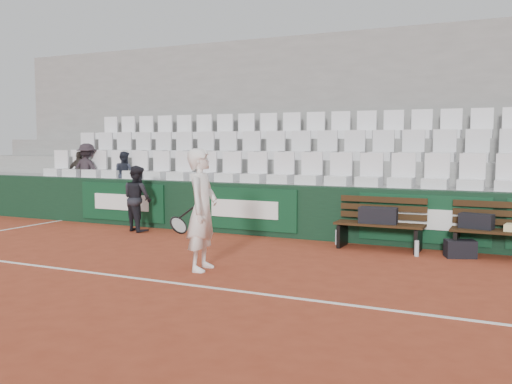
# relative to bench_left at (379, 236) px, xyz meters

# --- Properties ---
(ground) EXTENTS (80.00, 80.00, 0.00)m
(ground) POSITION_rel_bench_left_xyz_m (-2.54, -3.48, -0.23)
(ground) COLOR #9A3B22
(ground) RESTS_ON ground
(court_baseline) EXTENTS (18.00, 0.06, 0.01)m
(court_baseline) POSITION_rel_bench_left_xyz_m (-2.54, -3.48, -0.22)
(court_baseline) COLOR white
(court_baseline) RESTS_ON ground
(back_barrier) EXTENTS (18.00, 0.34, 1.00)m
(back_barrier) POSITION_rel_bench_left_xyz_m (-2.47, 0.51, 0.28)
(back_barrier) COLOR #10311D
(back_barrier) RESTS_ON ground
(grandstand_tier_front) EXTENTS (18.00, 0.95, 1.00)m
(grandstand_tier_front) POSITION_rel_bench_left_xyz_m (-2.54, 1.14, 0.28)
(grandstand_tier_front) COLOR #9A9A97
(grandstand_tier_front) RESTS_ON ground
(grandstand_tier_mid) EXTENTS (18.00, 0.95, 1.45)m
(grandstand_tier_mid) POSITION_rel_bench_left_xyz_m (-2.54, 2.09, 0.50)
(grandstand_tier_mid) COLOR gray
(grandstand_tier_mid) RESTS_ON ground
(grandstand_tier_back) EXTENTS (18.00, 0.95, 1.90)m
(grandstand_tier_back) POSITION_rel_bench_left_xyz_m (-2.54, 3.04, 0.72)
(grandstand_tier_back) COLOR gray
(grandstand_tier_back) RESTS_ON ground
(grandstand_rear_wall) EXTENTS (18.00, 0.30, 4.40)m
(grandstand_rear_wall) POSITION_rel_bench_left_xyz_m (-2.54, 3.67, 1.98)
(grandstand_rear_wall) COLOR gray
(grandstand_rear_wall) RESTS_ON ground
(seat_row_front) EXTENTS (11.90, 0.44, 0.63)m
(seat_row_front) POSITION_rel_bench_left_xyz_m (-2.54, 0.97, 1.09)
(seat_row_front) COLOR white
(seat_row_front) RESTS_ON grandstand_tier_front
(seat_row_mid) EXTENTS (11.90, 0.44, 0.63)m
(seat_row_mid) POSITION_rel_bench_left_xyz_m (-2.54, 1.92, 1.54)
(seat_row_mid) COLOR silver
(seat_row_mid) RESTS_ON grandstand_tier_mid
(seat_row_back) EXTENTS (11.90, 0.44, 0.63)m
(seat_row_back) POSITION_rel_bench_left_xyz_m (-2.54, 2.87, 1.99)
(seat_row_back) COLOR white
(seat_row_back) RESTS_ON grandstand_tier_back
(bench_left) EXTENTS (1.50, 0.56, 0.45)m
(bench_left) POSITION_rel_bench_left_xyz_m (0.00, 0.00, 0.00)
(bench_left) COLOR #362110
(bench_left) RESTS_ON ground
(bench_right) EXTENTS (1.50, 0.56, 0.45)m
(bench_right) POSITION_rel_bench_left_xyz_m (1.90, 0.02, 0.00)
(bench_right) COLOR #311E0E
(bench_right) RESTS_ON ground
(sports_bag_left) EXTENTS (0.65, 0.32, 0.27)m
(sports_bag_left) POSITION_rel_bench_left_xyz_m (-0.02, -0.02, 0.36)
(sports_bag_left) COLOR black
(sports_bag_left) RESTS_ON bench_left
(sports_bag_right) EXTENTS (0.55, 0.34, 0.24)m
(sports_bag_right) POSITION_rel_bench_left_xyz_m (1.54, 0.07, 0.34)
(sports_bag_right) COLOR black
(sports_bag_right) RESTS_ON bench_right
(sports_bag_ground) EXTENTS (0.53, 0.43, 0.28)m
(sports_bag_ground) POSITION_rel_bench_left_xyz_m (1.32, -0.14, -0.09)
(sports_bag_ground) COLOR black
(sports_bag_ground) RESTS_ON ground
(water_bottle_near) EXTENTS (0.07, 0.07, 0.27)m
(water_bottle_near) POSITION_rel_bench_left_xyz_m (-0.78, 0.13, -0.09)
(water_bottle_near) COLOR silver
(water_bottle_near) RESTS_ON ground
(water_bottle_far) EXTENTS (0.07, 0.07, 0.26)m
(water_bottle_far) POSITION_rel_bench_left_xyz_m (0.69, -0.35, -0.10)
(water_bottle_far) COLOR silver
(water_bottle_far) RESTS_ON ground
(tennis_player) EXTENTS (0.75, 0.69, 1.73)m
(tennis_player) POSITION_rel_bench_left_xyz_m (-1.91, -2.65, 0.64)
(tennis_player) COLOR white
(tennis_player) RESTS_ON ground
(ball_kid) EXTENTS (0.80, 0.72, 1.35)m
(ball_kid) POSITION_rel_bench_left_xyz_m (-4.96, -0.13, 0.45)
(ball_kid) COLOR black
(ball_kid) RESTS_ON ground
(spectator_a) EXTENTS (0.81, 0.48, 1.25)m
(spectator_a) POSITION_rel_bench_left_xyz_m (-7.30, 1.02, 1.40)
(spectator_a) COLOR #292026
(spectator_a) RESTS_ON grandstand_tier_front
(spectator_b) EXTENTS (0.67, 0.45, 1.06)m
(spectator_b) POSITION_rel_bench_left_xyz_m (-7.53, 1.02, 1.30)
(spectator_b) COLOR #322C28
(spectator_b) RESTS_ON grandstand_tier_front
(spectator_c) EXTENTS (0.56, 0.45, 1.06)m
(spectator_c) POSITION_rel_bench_left_xyz_m (-6.20, 1.02, 1.31)
(spectator_c) COLOR #202531
(spectator_c) RESTS_ON grandstand_tier_front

